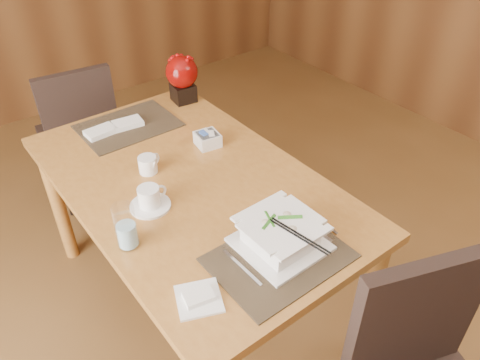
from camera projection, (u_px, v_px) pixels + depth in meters
dining_table at (192, 198)px, 1.98m from camera, size 0.90×1.50×0.75m
placemat_near at (279, 258)px, 1.57m from camera, size 0.45×0.33×0.01m
placemat_far at (128, 126)px, 2.26m from camera, size 0.45×0.33×0.01m
soup_setting at (281, 235)px, 1.58m from camera, size 0.28×0.28×0.11m
coffee_cup at (149, 199)px, 1.76m from camera, size 0.16×0.16×0.09m
water_glass at (126, 227)px, 1.57m from camera, size 0.09×0.09×0.17m
creamer_jug at (148, 165)px, 1.94m from camera, size 0.13×0.13×0.07m
sugar_caddy at (208, 139)px, 2.11m from camera, size 0.11×0.11×0.06m
berry_decor at (182, 76)px, 2.39m from camera, size 0.17×0.17×0.24m
napkins_far at (116, 127)px, 2.22m from camera, size 0.28×0.11×0.02m
bread_plate at (199, 299)px, 1.43m from camera, size 0.18×0.18×0.01m
far_chair at (80, 129)px, 2.71m from camera, size 0.46×0.47×0.90m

